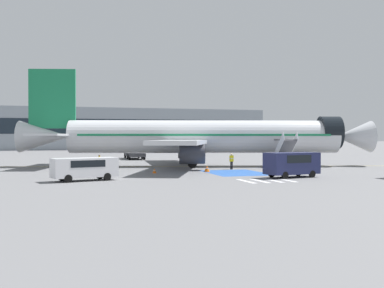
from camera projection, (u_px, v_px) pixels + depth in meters
The scene contains 18 objects.
ground_plane at pixel (216, 166), 56.10m from camera, with size 600.00×600.00×0.00m, color slate.
apron_leadline_yellow at pixel (204, 166), 55.62m from camera, with size 0.20×77.02×0.01m, color gold.
apron_stand_patch_blue at pixel (236, 173), 45.38m from camera, with size 5.55×8.06×0.01m, color #2856A8.
apron_walkway_bar_0 at pixel (246, 181), 36.55m from camera, with size 0.44×3.60×0.01m, color silver.
apron_walkway_bar_1 at pixel (260, 181), 36.87m from camera, with size 0.44×3.60×0.01m, color silver.
apron_walkway_bar_2 at pixel (273, 180), 37.20m from camera, with size 0.44×3.60×0.01m, color silver.
apron_walkway_bar_3 at pixel (286, 180), 37.52m from camera, with size 0.44×3.60×0.01m, color silver.
airliner at pixel (199, 137), 55.54m from camera, with size 43.23×31.03×11.92m.
boarding_stairs_forward at pixel (286, 160), 51.40m from camera, with size 3.26×5.53×4.18m.
fuel_tanker at pixel (134, 149), 74.63m from camera, with size 2.87×9.63×3.30m.
service_van_1 at pixel (85, 167), 36.94m from camera, with size 5.55×3.25×1.89m.
service_van_2 at pixel (292, 163), 40.02m from camera, with size 5.23×2.95×2.22m.
ground_crew_0 at pixel (232, 160), 50.22m from camera, with size 0.47×0.31×1.80m.
ground_crew_1 at pixel (99, 161), 51.07m from camera, with size 0.23×0.43×1.61m.
traffic_cone_0 at pixel (207, 169), 46.59m from camera, with size 0.60×0.60×0.67m.
traffic_cone_1 at pixel (314, 165), 52.84m from camera, with size 0.58×0.58×0.64m.
traffic_cone_2 at pixel (154, 171), 44.80m from camera, with size 0.42×0.42×0.46m.
terminal_building at pixel (90, 129), 133.02m from camera, with size 106.32×12.10×12.21m.
Camera 1 is at (-18.08, -53.14, 3.57)m, focal length 42.00 mm.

